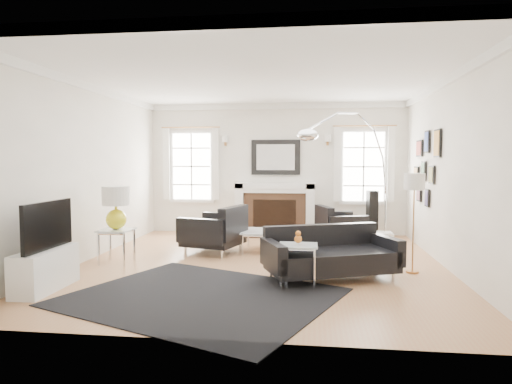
# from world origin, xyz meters

# --- Properties ---
(floor) EXTENTS (6.00, 6.00, 0.00)m
(floor) POSITION_xyz_m (0.00, 0.00, 0.00)
(floor) COLOR #AB7148
(floor) RESTS_ON ground
(back_wall) EXTENTS (5.50, 0.04, 2.80)m
(back_wall) POSITION_xyz_m (0.00, 3.00, 1.40)
(back_wall) COLOR white
(back_wall) RESTS_ON floor
(front_wall) EXTENTS (5.50, 0.04, 2.80)m
(front_wall) POSITION_xyz_m (0.00, -3.00, 1.40)
(front_wall) COLOR white
(front_wall) RESTS_ON floor
(left_wall) EXTENTS (0.04, 6.00, 2.80)m
(left_wall) POSITION_xyz_m (-2.75, 0.00, 1.40)
(left_wall) COLOR white
(left_wall) RESTS_ON floor
(right_wall) EXTENTS (0.04, 6.00, 2.80)m
(right_wall) POSITION_xyz_m (2.75, 0.00, 1.40)
(right_wall) COLOR white
(right_wall) RESTS_ON floor
(ceiling) EXTENTS (5.50, 6.00, 0.02)m
(ceiling) POSITION_xyz_m (0.00, 0.00, 2.80)
(ceiling) COLOR white
(ceiling) RESTS_ON back_wall
(crown_molding) EXTENTS (5.50, 6.00, 0.12)m
(crown_molding) POSITION_xyz_m (0.00, 0.00, 2.74)
(crown_molding) COLOR white
(crown_molding) RESTS_ON back_wall
(fireplace) EXTENTS (1.70, 0.69, 1.11)m
(fireplace) POSITION_xyz_m (0.00, 2.79, 0.54)
(fireplace) COLOR white
(fireplace) RESTS_ON floor
(mantel_mirror) EXTENTS (1.05, 0.07, 0.75)m
(mantel_mirror) POSITION_xyz_m (0.00, 2.95, 1.65)
(mantel_mirror) COLOR black
(mantel_mirror) RESTS_ON back_wall
(window_left) EXTENTS (1.24, 0.15, 1.62)m
(window_left) POSITION_xyz_m (-1.85, 2.95, 1.46)
(window_left) COLOR white
(window_left) RESTS_ON back_wall
(window_right) EXTENTS (1.24, 0.15, 1.62)m
(window_right) POSITION_xyz_m (1.85, 2.95, 1.46)
(window_right) COLOR white
(window_right) RESTS_ON back_wall
(gallery_wall) EXTENTS (0.04, 1.73, 1.29)m
(gallery_wall) POSITION_xyz_m (2.72, 1.30, 1.53)
(gallery_wall) COLOR black
(gallery_wall) RESTS_ON right_wall
(tv_unit) EXTENTS (0.35, 1.00, 1.09)m
(tv_unit) POSITION_xyz_m (-2.44, -1.70, 0.33)
(tv_unit) COLOR white
(tv_unit) RESTS_ON floor
(area_rug) EXTENTS (3.57, 3.31, 0.01)m
(area_rug) POSITION_xyz_m (-0.49, -1.77, 0.01)
(area_rug) COLOR black
(area_rug) RESTS_ON floor
(sofa) EXTENTS (1.92, 1.39, 0.57)m
(sofa) POSITION_xyz_m (1.02, -0.72, 0.31)
(sofa) COLOR black
(sofa) RESTS_ON floor
(armchair_left) EXTENTS (1.12, 1.20, 0.67)m
(armchair_left) POSITION_xyz_m (-0.83, 0.76, 0.37)
(armchair_left) COLOR black
(armchair_left) RESTS_ON floor
(armchair_right) EXTENTS (1.00, 1.07, 0.59)m
(armchair_right) POSITION_xyz_m (1.28, 1.98, 0.33)
(armchair_right) COLOR black
(armchair_right) RESTS_ON floor
(coffee_table) EXTENTS (0.81, 0.81, 0.36)m
(coffee_table) POSITION_xyz_m (-0.01, 1.02, 0.33)
(coffee_table) COLOR silver
(coffee_table) RESTS_ON floor
(side_table_left) EXTENTS (0.48, 0.48, 0.53)m
(side_table_left) POSITION_xyz_m (-2.20, -0.20, 0.42)
(side_table_left) COLOR silver
(side_table_left) RESTS_ON floor
(nesting_table) EXTENTS (0.48, 0.41, 0.53)m
(nesting_table) POSITION_xyz_m (0.61, -1.16, 0.42)
(nesting_table) COLOR silver
(nesting_table) RESTS_ON floor
(gourd_lamp) EXTENTS (0.41, 0.41, 0.66)m
(gourd_lamp) POSITION_xyz_m (-2.20, -0.20, 0.91)
(gourd_lamp) COLOR yellow
(gourd_lamp) RESTS_ON side_table_left
(orange_vase) EXTENTS (0.10, 0.10, 0.16)m
(orange_vase) POSITION_xyz_m (0.61, -1.16, 0.62)
(orange_vase) COLOR #C16218
(orange_vase) RESTS_ON nesting_table
(arc_floor_lamp) EXTENTS (1.78, 1.65, 2.53)m
(arc_floor_lamp) POSITION_xyz_m (1.44, 1.40, 1.37)
(arc_floor_lamp) COLOR white
(arc_floor_lamp) RESTS_ON floor
(stick_floor_lamp) EXTENTS (0.28, 0.28, 1.41)m
(stick_floor_lamp) POSITION_xyz_m (2.20, -0.26, 1.22)
(stick_floor_lamp) COLOR #AE743C
(stick_floor_lamp) RESTS_ON floor
(speaker_tower) EXTENTS (0.24, 0.24, 0.97)m
(speaker_tower) POSITION_xyz_m (2.01, 2.65, 0.48)
(speaker_tower) COLOR black
(speaker_tower) RESTS_ON floor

